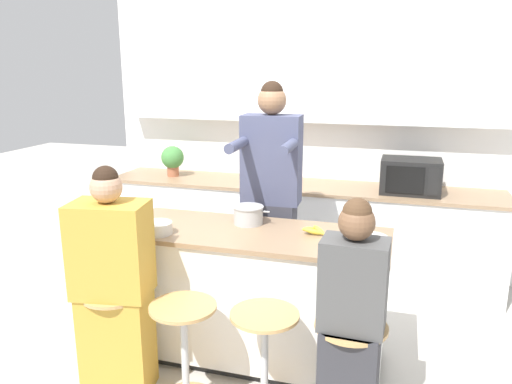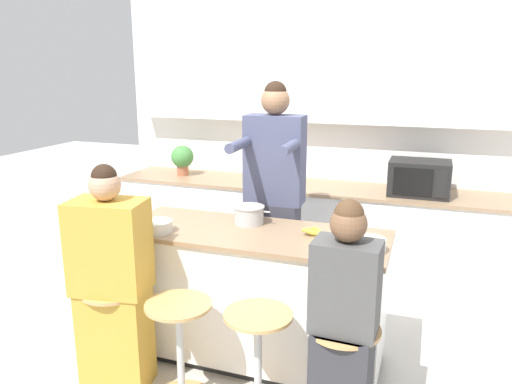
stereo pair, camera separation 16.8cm
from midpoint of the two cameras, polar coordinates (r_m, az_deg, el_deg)
ground_plane at (r=3.65m, az=-1.70°, el=-18.19°), size 16.00×16.00×0.00m
wall_back at (r=4.78m, az=4.73°, el=9.18°), size 3.90×0.22×2.70m
back_counter at (r=4.73m, az=3.73°, el=-4.43°), size 3.62×0.61×0.90m
kitchen_island at (r=3.43m, az=-1.76°, el=-11.67°), size 1.76×0.68×0.91m
bar_stool_leftmost at (r=3.31m, az=-17.08°, el=-15.33°), size 0.39×0.39×0.64m
bar_stool_center_left at (r=3.07m, az=-9.79°, el=-17.37°), size 0.39×0.39×0.64m
bar_stool_center_right at (r=2.95m, az=-0.75°, el=-18.56°), size 0.39×0.39×0.64m
bar_stool_rightmost at (r=2.88m, az=8.82°, el=-19.71°), size 0.39×0.39×0.64m
person_cooking at (r=3.74m, az=0.44°, el=-1.76°), size 0.45×0.59×1.86m
person_wrapped_blanket at (r=3.15m, az=-17.44°, el=-10.60°), size 0.48×0.35×1.42m
person_seated_near at (r=2.72m, az=9.01°, el=-15.53°), size 0.34×0.28×1.34m
cooking_pot at (r=3.40m, az=-2.30°, el=-2.64°), size 0.30×0.21×0.12m
fruit_bowl at (r=3.00m, az=11.45°, el=-5.72°), size 0.19×0.19×0.08m
mixing_bowl_steel at (r=3.28m, az=-12.69°, el=-4.06°), size 0.20×0.20×0.08m
coffee_cup_near at (r=2.90m, az=8.59°, el=-6.31°), size 0.10×0.07×0.08m
banana_bunch at (r=3.22m, az=5.13°, el=-4.39°), size 0.17×0.12×0.06m
microwave at (r=4.43m, az=16.21°, el=1.76°), size 0.49×0.35×0.30m
potted_plant at (r=4.99m, az=-10.47°, el=3.75°), size 0.22×0.22×0.30m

